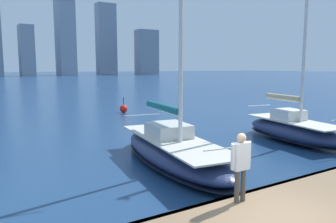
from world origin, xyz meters
TOP-DOWN VIEW (x-y plane):
  - dock_pier at (-0.00, -0.10)m, footprint 28.00×2.80m
  - sailboat_tan at (-9.04, -6.43)m, footprint 3.29×6.86m
  - sailboat_teal at (-1.29, -6.29)m, footprint 3.67×8.71m
  - person_white_shirt at (0.11, -0.96)m, footprint 0.64×0.24m
  - channel_buoy at (-5.87, -21.57)m, footprint 0.70×0.70m

SIDE VIEW (x-z plane):
  - channel_buoy at x=-5.87m, z-range -0.34..1.06m
  - dock_pier at x=0.00m, z-range 0.24..0.84m
  - sailboat_teal at x=-1.29m, z-range -4.96..6.23m
  - sailboat_tan at x=-9.04m, z-range -5.28..6.70m
  - person_white_shirt at x=0.11m, z-range 0.78..2.54m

